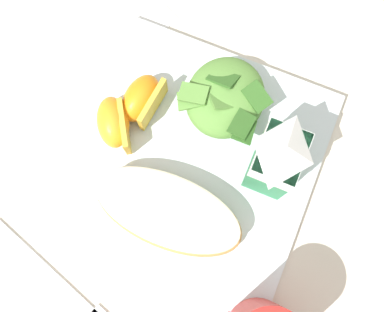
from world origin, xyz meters
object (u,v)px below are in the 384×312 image
(orange_wedge_middle, at_px, (113,125))
(metal_fork, at_px, (63,287))
(orange_wedge_front, at_px, (142,99))
(paper_napkin, at_px, (118,16))
(green_salad_pile, at_px, (225,97))
(cheesy_pizza_bread, at_px, (167,210))
(milk_carton, at_px, (277,159))
(white_plate, at_px, (192,160))

(orange_wedge_middle, distance_m, metal_fork, 0.19)
(orange_wedge_front, distance_m, orange_wedge_middle, 0.04)
(paper_napkin, bearing_deg, orange_wedge_front, 39.06)
(orange_wedge_front, relative_size, metal_fork, 0.34)
(green_salad_pile, bearing_deg, metal_fork, -18.16)
(cheesy_pizza_bread, height_order, paper_napkin, cheesy_pizza_bread)
(milk_carton, bearing_deg, metal_fork, -38.04)
(cheesy_pizza_bread, xyz_separation_m, paper_napkin, (-0.21, -0.16, -0.03))
(white_plate, relative_size, green_salad_pile, 2.66)
(cheesy_pizza_bread, bearing_deg, orange_wedge_middle, -124.82)
(orange_wedge_front, xyz_separation_m, paper_napkin, (-0.10, -0.08, -0.03))
(orange_wedge_front, height_order, metal_fork, orange_wedge_front)
(milk_carton, bearing_deg, orange_wedge_front, -96.34)
(white_plate, relative_size, orange_wedge_middle, 4.00)
(cheesy_pizza_bread, xyz_separation_m, milk_carton, (-0.09, 0.09, 0.04))
(green_salad_pile, bearing_deg, cheesy_pizza_bread, -4.33)
(cheesy_pizza_bread, bearing_deg, green_salad_pile, 175.67)
(orange_wedge_front, bearing_deg, cheesy_pizza_bread, 35.82)
(orange_wedge_middle, bearing_deg, white_plate, 91.78)
(milk_carton, bearing_deg, cheesy_pizza_bread, -44.69)
(milk_carton, xyz_separation_m, metal_fork, (0.21, -0.16, -0.07))
(green_salad_pile, bearing_deg, white_plate, -7.28)
(white_plate, xyz_separation_m, orange_wedge_front, (-0.04, -0.08, 0.03))
(white_plate, bearing_deg, cheesy_pizza_bread, -1.01)
(white_plate, relative_size, paper_napkin, 2.55)
(paper_napkin, bearing_deg, metal_fork, 14.33)
(orange_wedge_front, bearing_deg, metal_fork, 0.22)
(orange_wedge_middle, xyz_separation_m, metal_fork, (0.18, 0.02, -0.03))
(white_plate, distance_m, metal_fork, 0.20)
(green_salad_pile, distance_m, paper_napkin, 0.19)
(green_salad_pile, distance_m, orange_wedge_middle, 0.13)
(white_plate, distance_m, orange_wedge_middle, 0.10)
(white_plate, height_order, metal_fork, white_plate)
(cheesy_pizza_bread, xyz_separation_m, orange_wedge_front, (-0.11, -0.08, 0.00))
(white_plate, bearing_deg, green_salad_pile, 172.72)
(green_salad_pile, height_order, milk_carton, milk_carton)
(paper_napkin, distance_m, metal_fork, 0.34)
(orange_wedge_front, bearing_deg, white_plate, 63.99)
(orange_wedge_middle, bearing_deg, metal_fork, 5.57)
(green_salad_pile, distance_m, orange_wedge_front, 0.10)
(metal_fork, bearing_deg, paper_napkin, -165.67)
(metal_fork, bearing_deg, white_plate, 157.77)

